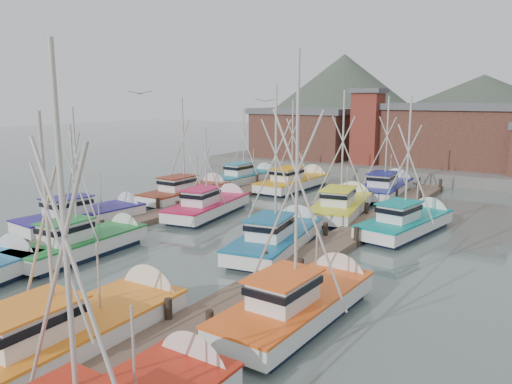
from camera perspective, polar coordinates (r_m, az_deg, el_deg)
The scene contains 22 objects.
ground at distance 30.15m, azimuth -6.70°, elevation -6.14°, with size 260.00×260.00×0.00m, color #51625D.
dock_left at distance 37.53m, azimuth -11.04°, elevation -2.57°, with size 2.30×46.00×1.50m.
dock_right at distance 29.85m, azimuth 8.87°, elevation -5.95°, with size 2.30×46.00×1.50m.
quay at distance 62.51m, azimuth 15.41°, elevation 2.88°, with size 44.00×16.00×1.20m, color slate.
shed_left at distance 64.47m, azimuth 5.62°, elevation 6.78°, with size 12.72×8.48×6.20m.
shed_center at distance 60.60m, azimuth 21.04°, elevation 6.21°, with size 14.84×9.54×6.90m.
lookout_tower at distance 58.93m, azimuth 12.59°, elevation 7.39°, with size 3.60×3.60×8.50m.
distant_hills at distance 148.34m, azimuth 20.82°, elevation 6.66°, with size 175.00×140.00×42.00m.
boat_1 at distance 19.19m, azimuth -19.85°, elevation -14.68°, with size 3.81×10.19×9.26m.
boat_4 at distance 29.83m, azimuth -18.68°, elevation -5.48°, with size 3.25×8.68×8.03m.
boat_5 at distance 29.34m, azimuth 2.73°, elevation -5.16°, with size 4.57×9.96×10.32m.
boat_6 at distance 36.32m, azimuth -18.53°, elevation -2.61°, with size 3.75×9.53×8.93m.
boat_7 at distance 20.54m, azimuth 5.49°, elevation -12.31°, with size 4.45×9.16×11.22m.
boat_8 at distance 37.88m, azimuth -5.10°, elevation -1.57°, with size 4.23×9.53×7.41m.
boat_9 at distance 38.47m, azimuth 9.93°, elevation -1.48°, with size 4.70×10.22×10.17m.
boat_10 at distance 43.53m, azimuth -7.53°, elevation 0.01°, with size 3.96×9.56×9.57m.
boat_11 at distance 34.22m, azimuth 17.11°, elevation -3.33°, with size 4.26×9.47×9.63m.
boat_12 at distance 48.48m, azimuth 4.59°, elevation 1.16°, with size 3.85×10.09×9.42m.
boat_13 at distance 46.85m, azimuth 14.71°, elevation 0.50°, with size 3.96×10.11×9.77m.
boat_14 at distance 51.39m, azimuth -0.94°, elevation 1.73°, with size 3.51×9.05×8.45m.
gull_near at distance 28.03m, azimuth -13.15°, elevation 10.96°, with size 1.50×0.66×0.24m.
gull_far at distance 33.00m, azimuth 1.05°, elevation 10.40°, with size 1.55×0.64×0.24m.
Camera 1 is at (18.50, -22.16, 8.71)m, focal length 35.00 mm.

